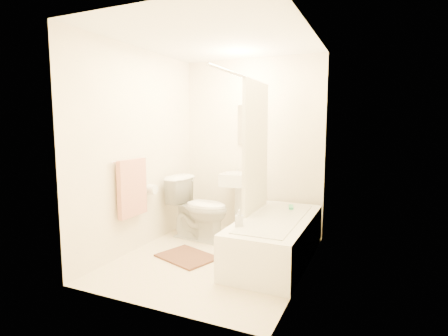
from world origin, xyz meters
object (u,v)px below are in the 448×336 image
at_px(toilet, 199,208).
at_px(soap_bottle, 239,218).
at_px(sink, 240,201).
at_px(bath_mat, 187,257).
at_px(bathtub, 276,239).

distance_m(toilet, soap_bottle, 1.16).
bearing_deg(sink, bath_mat, -104.03).
distance_m(sink, soap_bottle, 1.25).
bearing_deg(sink, toilet, -138.50).
xyz_separation_m(toilet, soap_bottle, (0.87, -0.76, 0.15)).
distance_m(bathtub, bath_mat, 1.03).
relative_size(toilet, bath_mat, 1.32).
relative_size(bathtub, bath_mat, 2.68).
bearing_deg(soap_bottle, sink, 111.23).
relative_size(bath_mat, soap_bottle, 3.62).
height_order(sink, bath_mat, sink).
bearing_deg(soap_bottle, toilet, 138.99).
xyz_separation_m(bathtub, soap_bottle, (-0.26, -0.47, 0.32)).
bearing_deg(toilet, bathtub, -98.94).
relative_size(sink, bath_mat, 1.48).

